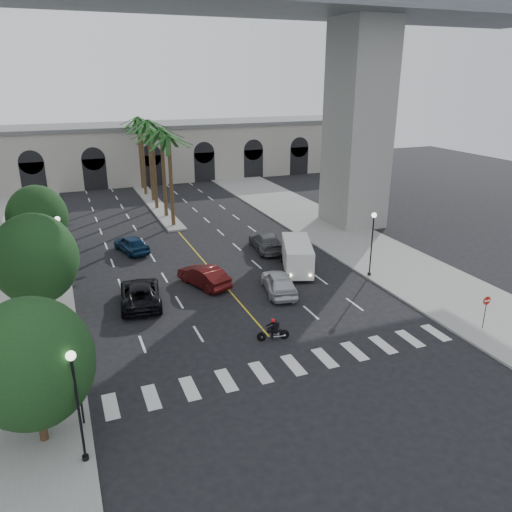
{
  "coord_description": "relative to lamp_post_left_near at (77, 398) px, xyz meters",
  "views": [
    {
      "loc": [
        -11.01,
        -23.22,
        15.33
      ],
      "look_at": [
        0.73,
        6.0,
        3.9
      ],
      "focal_mm": 35.0,
      "sensor_mm": 36.0,
      "label": 1
    }
  ],
  "objects": [
    {
      "name": "cargo_van",
      "position": [
        17.92,
        16.29,
        -1.83
      ],
      "size": [
        4.13,
        6.24,
        2.49
      ],
      "rotation": [
        0.0,
        0.0,
        -0.37
      ],
      "color": "silver",
      "rests_on": "ground"
    },
    {
      "name": "palm_b",
      "position": [
        11.5,
        37.0,
        6.15
      ],
      "size": [
        3.2,
        3.2,
        10.6
      ],
      "color": "#47331E",
      "rests_on": "ground"
    },
    {
      "name": "lamp_post_right",
      "position": [
        22.8,
        13.0,
        0.0
      ],
      "size": [
        0.4,
        0.4,
        5.35
      ],
      "color": "black",
      "rests_on": "ground"
    },
    {
      "name": "palm_e",
      "position": [
        11.3,
        49.0,
        5.97
      ],
      "size": [
        3.2,
        3.2,
        10.4
      ],
      "color": "#47331E",
      "rests_on": "ground"
    },
    {
      "name": "car_e",
      "position": [
        5.93,
        26.24,
        -2.43
      ],
      "size": [
        3.07,
        5.0,
        1.59
      ],
      "primitive_type": "imported",
      "rotation": [
        0.0,
        0.0,
        3.41
      ],
      "color": "navy",
      "rests_on": "ground"
    },
    {
      "name": "car_a",
      "position": [
        14.71,
        12.85,
        -2.37
      ],
      "size": [
        2.99,
        5.33,
        1.71
      ],
      "primitive_type": "imported",
      "rotation": [
        0.0,
        0.0,
        2.94
      ],
      "color": "silver",
      "rests_on": "ground"
    },
    {
      "name": "street_tree_near",
      "position": [
        -1.6,
        2.0,
        0.8
      ],
      "size": [
        5.2,
        5.2,
        6.89
      ],
      "color": "#382616",
      "rests_on": "ground"
    },
    {
      "name": "pedestrian_b",
      "position": [
        -0.1,
        10.59,
        -2.09
      ],
      "size": [
        1.1,
        0.94,
        1.96
      ],
      "primitive_type": "imported",
      "rotation": [
        0.0,
        0.0,
        -0.24
      ],
      "color": "black",
      "rests_on": "sidewalk_left"
    },
    {
      "name": "street_tree_mid",
      "position": [
        -1.6,
        15.0,
        0.99
      ],
      "size": [
        5.44,
        5.44,
        7.21
      ],
      "color": "#382616",
      "rests_on": "ground"
    },
    {
      "name": "street_tree_far",
      "position": [
        -1.6,
        27.0,
        0.68
      ],
      "size": [
        5.04,
        5.04,
        6.68
      ],
      "color": "#382616",
      "rests_on": "ground"
    },
    {
      "name": "car_c",
      "position": [
        4.82,
        14.79,
        -2.4
      ],
      "size": [
        3.45,
        6.2,
        1.64
      ],
      "primitive_type": "imported",
      "rotation": [
        0.0,
        0.0,
        3.01
      ],
      "color": "black",
      "rests_on": "ground"
    },
    {
      "name": "traffic_signal_far",
      "position": [
        0.1,
        6.5,
        -0.71
      ],
      "size": [
        0.25,
        0.18,
        3.65
      ],
      "color": "black",
      "rests_on": "ground"
    },
    {
      "name": "car_d",
      "position": [
        17.64,
        22.16,
        -2.4
      ],
      "size": [
        2.98,
        5.87,
        1.63
      ],
      "primitive_type": "imported",
      "rotation": [
        0.0,
        0.0,
        3.02
      ],
      "color": "#5A5B5F",
      "rests_on": "ground"
    },
    {
      "name": "lamp_post_left_near",
      "position": [
        0.0,
        0.0,
        0.0
      ],
      "size": [
        0.4,
        0.4,
        5.35
      ],
      "color": "black",
      "rests_on": "ground"
    },
    {
      "name": "palm_a",
      "position": [
        11.4,
        33.0,
        5.88
      ],
      "size": [
        3.2,
        3.2,
        10.3
      ],
      "color": "#47331E",
      "rests_on": "ground"
    },
    {
      "name": "palm_d",
      "position": [
        11.55,
        45.0,
        6.43
      ],
      "size": [
        3.2,
        3.2,
        10.9
      ],
      "color": "#47331E",
      "rests_on": "ground"
    },
    {
      "name": "ground",
      "position": [
        11.4,
        5.0,
        -3.22
      ],
      "size": [
        140.0,
        140.0,
        0.0
      ],
      "primitive_type": "plane",
      "color": "black",
      "rests_on": "ground"
    },
    {
      "name": "sidewalk_left",
      "position": [
        -3.6,
        20.0,
        -3.15
      ],
      "size": [
        8.0,
        100.0,
        0.15
      ],
      "primitive_type": "cube",
      "color": "gray",
      "rests_on": "ground"
    },
    {
      "name": "palm_f",
      "position": [
        11.6,
        53.0,
        6.24
      ],
      "size": [
        3.2,
        3.2,
        10.7
      ],
      "color": "#47331E",
      "rests_on": "ground"
    },
    {
      "name": "lamp_post_left_far",
      "position": [
        0.0,
        21.0,
        0.0
      ],
      "size": [
        0.4,
        0.4,
        5.35
      ],
      "color": "black",
      "rests_on": "ground"
    },
    {
      "name": "car_b",
      "position": [
        9.9,
        16.23,
        -2.41
      ],
      "size": [
        3.32,
        5.23,
        1.63
      ],
      "primitive_type": "imported",
      "rotation": [
        0.0,
        0.0,
        3.49
      ],
      "color": "#511010",
      "rests_on": "ground"
    },
    {
      "name": "palm_c",
      "position": [
        11.2,
        41.0,
        5.69
      ],
      "size": [
        3.2,
        3.2,
        10.1
      ],
      "color": "#47331E",
      "rests_on": "ground"
    },
    {
      "name": "traffic_signal_near",
      "position": [
        0.1,
        2.5,
        -0.71
      ],
      "size": [
        0.25,
        0.18,
        3.65
      ],
      "color": "black",
      "rests_on": "ground"
    },
    {
      "name": "motorcycle_rider",
      "position": [
        11.52,
        6.51,
        -2.56
      ],
      "size": [
        2.02,
        0.61,
        1.47
      ],
      "rotation": [
        0.0,
        0.0,
        -0.19
      ],
      "color": "black",
      "rests_on": "ground"
    },
    {
      "name": "do_not_enter_sign",
      "position": [
        24.4,
        2.7,
        -1.52
      ],
      "size": [
        0.58,
        0.06,
        2.35
      ],
      "rotation": [
        0.0,
        0.0,
        -0.05
      ],
      "color": "black",
      "rests_on": "ground"
    },
    {
      "name": "pier_building",
      "position": [
        11.4,
        60.0,
        1.04
      ],
      "size": [
        71.0,
        10.5,
        8.5
      ],
      "color": "#B5B0A2",
      "rests_on": "ground"
    },
    {
      "name": "sidewalk_right",
      "position": [
        26.4,
        20.0,
        -3.15
      ],
      "size": [
        8.0,
        100.0,
        0.15
      ],
      "primitive_type": "cube",
      "color": "gray",
      "rests_on": "ground"
    },
    {
      "name": "bridge",
      "position": [
        14.82,
        27.0,
        15.29
      ],
      "size": [
        75.0,
        13.0,
        26.0
      ],
      "color": "gray",
      "rests_on": "ground"
    },
    {
      "name": "median",
      "position": [
        11.4,
        43.0,
        -3.12
      ],
      "size": [
        2.0,
        24.0,
        0.2
      ],
      "primitive_type": "cube",
      "color": "gray",
      "rests_on": "ground"
    }
  ]
}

